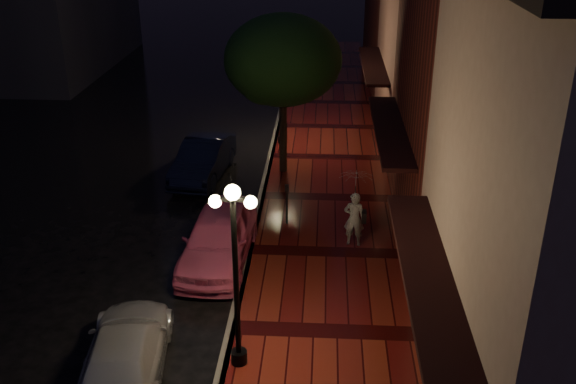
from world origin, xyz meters
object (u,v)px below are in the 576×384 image
at_px(street_tree, 283,63).
at_px(navy_car, 203,159).
at_px(parking_meter, 287,200).
at_px(silver_car, 126,352).
at_px(woman_with_umbrella, 355,197).
at_px(pink_car, 218,238).
at_px(streetlamp_far, 282,86).
at_px(streetlamp_near, 235,267).

xyz_separation_m(street_tree, navy_car, (-2.95, -0.41, -3.54)).
bearing_deg(parking_meter, silver_car, -118.65).
distance_m(street_tree, woman_with_umbrella, 6.52).
bearing_deg(street_tree, navy_car, -172.00).
relative_size(pink_car, parking_meter, 3.36).
relative_size(streetlamp_far, pink_car, 0.97).
xyz_separation_m(streetlamp_far, street_tree, (0.26, -3.01, 1.64)).
bearing_deg(silver_car, street_tree, -110.24).
relative_size(streetlamp_far, silver_car, 1.02).
bearing_deg(street_tree, streetlamp_far, 94.91).
bearing_deg(navy_car, streetlamp_near, -69.46).
bearing_deg(woman_with_umbrella, navy_car, -35.28).
height_order(pink_car, silver_car, pink_car).
distance_m(silver_car, parking_meter, 7.70).
xyz_separation_m(street_tree, silver_car, (-2.66, -11.35, -3.63)).
relative_size(streetlamp_far, street_tree, 0.74).
height_order(streetlamp_near, parking_meter, streetlamp_near).
bearing_deg(woman_with_umbrella, silver_car, 56.99).
distance_m(streetlamp_far, woman_with_umbrella, 8.96).
bearing_deg(navy_car, parking_meter, -42.99).
xyz_separation_m(pink_car, navy_car, (-1.53, 6.06, -0.05)).
distance_m(pink_car, silver_car, 5.03).
height_order(streetlamp_near, navy_car, streetlamp_near).
relative_size(street_tree, pink_car, 1.30).
xyz_separation_m(streetlamp_near, streetlamp_far, (0.00, 14.00, 0.00)).
xyz_separation_m(street_tree, pink_car, (-1.42, -6.48, -3.48)).
xyz_separation_m(navy_car, woman_with_umbrella, (5.39, -5.07, 0.99)).
relative_size(street_tree, silver_car, 1.37).
bearing_deg(silver_car, parking_meter, -120.42).
xyz_separation_m(navy_car, parking_meter, (3.34, -3.88, 0.25)).
height_order(streetlamp_near, streetlamp_far, same).
distance_m(street_tree, silver_car, 12.21).
xyz_separation_m(navy_car, silver_car, (0.28, -10.94, -0.09)).
xyz_separation_m(streetlamp_far, navy_car, (-2.69, -3.42, -1.89)).
bearing_deg(street_tree, pink_car, -102.34).
height_order(navy_car, silver_car, navy_car).
bearing_deg(navy_car, silver_car, -82.23).
bearing_deg(pink_car, woman_with_umbrella, 17.17).
bearing_deg(street_tree, parking_meter, -84.79).
distance_m(streetlamp_far, pink_car, 9.73).
height_order(streetlamp_far, navy_car, streetlamp_far).
height_order(streetlamp_far, silver_car, streetlamp_far).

